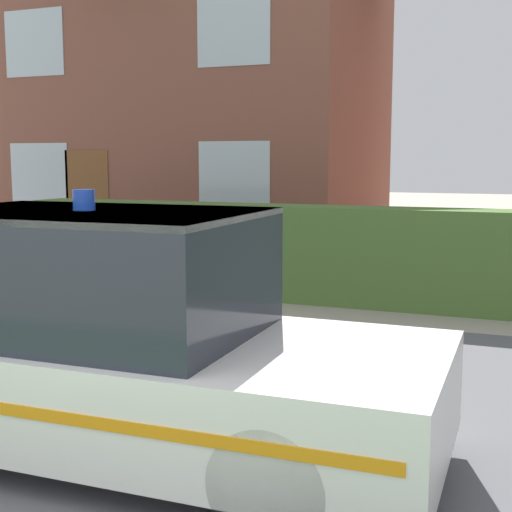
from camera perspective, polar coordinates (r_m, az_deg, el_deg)
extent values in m
cube|color=#5B5B60|center=(5.87, -1.30, -11.31)|extent=(28.00, 5.89, 0.01)
cube|color=#4C7233|center=(9.60, 6.72, 0.08)|extent=(9.50, 0.68, 1.30)
cylinder|color=black|center=(3.72, 1.16, -17.71)|extent=(0.63, 0.21, 0.62)
cylinder|color=black|center=(5.02, 6.91, -10.87)|extent=(0.63, 0.21, 0.62)
cylinder|color=black|center=(6.12, -17.15, -7.73)|extent=(0.63, 0.21, 0.62)
cube|color=white|center=(4.79, -10.47, -9.68)|extent=(4.14, 1.73, 0.63)
cube|color=#232833|center=(4.78, -13.43, -1.12)|extent=(2.22, 1.53, 0.78)
cube|color=white|center=(4.74, -13.57, 3.33)|extent=(2.22, 1.53, 0.04)
cube|color=orange|center=(4.13, -16.65, -12.09)|extent=(3.91, 0.07, 0.07)
cube|color=orange|center=(5.48, -5.91, -6.85)|extent=(3.91, 0.07, 0.07)
cylinder|color=blue|center=(4.73, -13.60, 4.39)|extent=(0.14, 0.14, 0.13)
cube|color=brown|center=(16.40, -5.00, 10.97)|extent=(7.87, 5.41, 5.69)
cube|color=brown|center=(14.59, -13.33, 4.13)|extent=(1.00, 0.02, 2.10)
cube|color=silver|center=(15.26, -16.95, 6.20)|extent=(1.40, 0.02, 1.30)
cube|color=silver|center=(13.00, -1.79, 6.31)|extent=(1.40, 0.02, 1.30)
cube|color=silver|center=(15.42, -17.34, 15.96)|extent=(1.40, 0.02, 1.30)
cube|color=silver|center=(13.20, -1.84, 17.75)|extent=(1.40, 0.02, 1.30)
cube|color=#23662D|center=(11.57, -6.08, 0.65)|extent=(0.72, 0.75, 1.00)
cube|color=#184720|center=(11.52, -6.12, 3.37)|extent=(0.76, 0.78, 0.10)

